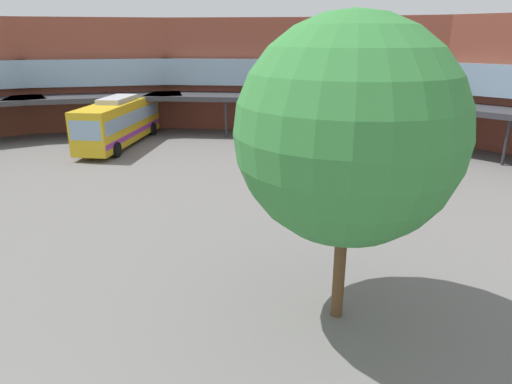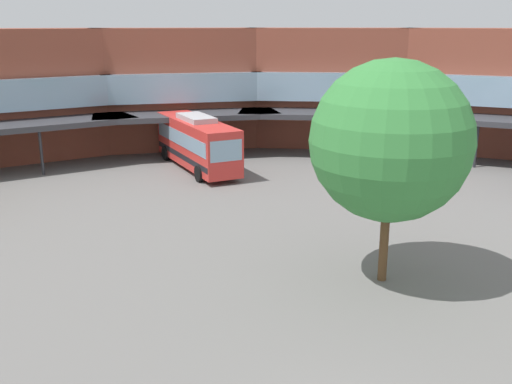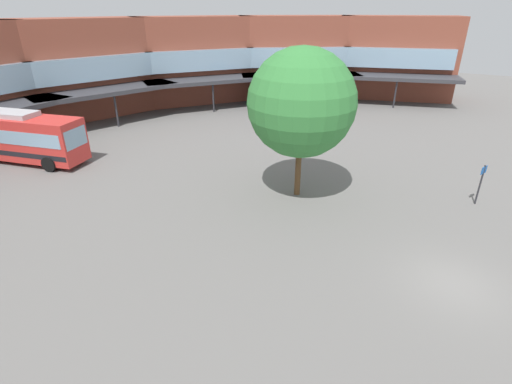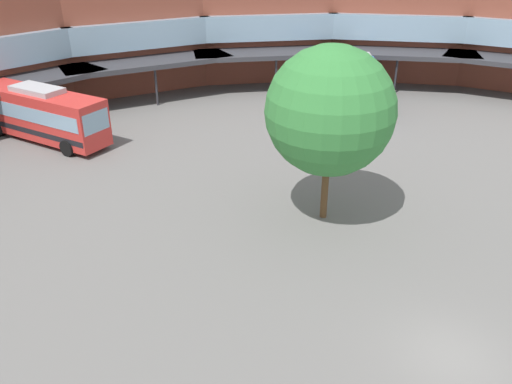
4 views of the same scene
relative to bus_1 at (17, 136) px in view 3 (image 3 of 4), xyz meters
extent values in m
plane|color=slate|center=(-0.19, -30.20, -1.94)|extent=(128.43, 128.43, 0.00)
cube|color=brown|center=(37.66, -19.97, 2.92)|extent=(9.47, 15.17, 9.71)
cube|color=#8CADC6|center=(37.08, -20.13, 3.24)|extent=(9.33, 13.87, 2.27)
cube|color=#38383D|center=(32.84, -21.28, 1.30)|extent=(7.54, 14.65, 0.40)
cylinder|color=#2D2D33|center=(31.29, -21.69, -0.32)|extent=(0.20, 0.20, 3.24)
cube|color=brown|center=(32.38, -8.36, 2.92)|extent=(12.83, 15.05, 9.71)
cube|color=#8CADC6|center=(31.88, -8.70, 3.24)|extent=(12.25, 14.01, 2.27)
cube|color=#38383D|center=(28.22, -11.15, 1.30)|extent=(11.17, 13.93, 0.40)
cylinder|color=#2D2D33|center=(26.89, -12.04, -0.32)|extent=(0.20, 0.20, 3.24)
cube|color=brown|center=(23.65, 0.94, 2.92)|extent=(14.84, 13.33, 9.71)
cube|color=#8CADC6|center=(23.28, 0.46, 3.24)|extent=(13.86, 12.67, 2.27)
cube|color=#38383D|center=(20.61, -3.03, 1.30)|extent=(13.62, 11.74, 0.40)
cylinder|color=#2D2D33|center=(19.63, -4.30, -0.32)|extent=(0.20, 0.20, 3.24)
cube|color=brown|center=(12.39, 6.94, 2.92)|extent=(15.27, 10.21, 9.71)
cube|color=#8CADC6|center=(12.20, 6.37, 3.24)|extent=(14.02, 9.98, 2.27)
cube|color=#38383D|center=(10.79, 2.21, 1.30)|extent=(14.63, 8.31, 0.40)
cylinder|color=#2D2D33|center=(10.27, 0.69, -0.32)|extent=(0.20, 0.20, 3.24)
cube|color=red|center=(0.00, 0.02, -0.03)|extent=(4.77, 10.83, 3.13)
cube|color=#8CADC6|center=(0.00, 0.02, 0.35)|extent=(4.68, 10.23, 1.00)
cube|color=black|center=(0.00, 0.02, -0.90)|extent=(4.75, 10.63, 0.38)
cube|color=#8CADC6|center=(1.16, -5.08, 0.35)|extent=(2.16, 0.60, 1.38)
cube|color=#B2B2B7|center=(0.00, 0.02, 1.72)|extent=(2.54, 4.09, 0.36)
cylinder|color=black|center=(2.01, -3.20, -1.39)|extent=(0.54, 1.14, 1.10)
cylinder|color=black|center=(-0.42, -3.76, -1.39)|extent=(0.54, 1.14, 1.10)
cube|color=#2D519E|center=(22.98, -10.81, -0.07)|extent=(9.79, 8.89, 3.04)
cube|color=#8CADC6|center=(22.98, -10.81, 0.30)|extent=(9.34, 8.52, 0.97)
cube|color=orange|center=(22.98, -10.81, -0.92)|extent=(9.65, 8.77, 0.37)
cube|color=#8CADC6|center=(18.96, -14.23, 0.30)|extent=(1.58, 1.82, 1.34)
cube|color=#B2B2B7|center=(22.98, -10.81, 1.63)|extent=(4.10, 3.87, 0.36)
cylinder|color=black|center=(21.06, -14.15, -1.39)|extent=(1.03, 0.94, 1.10)
cylinder|color=black|center=(19.38, -12.17, -1.39)|extent=(1.03, 0.94, 1.10)
cylinder|color=black|center=(26.58, -9.44, -1.39)|extent=(1.03, 0.94, 1.10)
cylinder|color=black|center=(24.89, -7.47, -1.39)|extent=(1.03, 0.94, 1.10)
cylinder|color=brown|center=(4.70, -20.82, 0.08)|extent=(0.36, 0.36, 4.04)
sphere|color=#38843D|center=(4.70, -20.82, 3.82)|extent=(6.27, 6.27, 6.27)
cylinder|color=#2D2D33|center=(8.62, -30.80, -0.69)|extent=(0.10, 0.10, 2.50)
cube|color=#1959B2|center=(8.62, -30.80, 0.25)|extent=(0.56, 0.28, 0.44)
camera|label=1|loc=(7.47, -32.91, 6.29)|focal=31.90mm
camera|label=2|loc=(-5.42, -41.23, 8.18)|focal=41.36mm
camera|label=3|loc=(-15.79, -29.03, 8.83)|focal=26.97mm
camera|label=4|loc=(-15.08, -34.69, 11.82)|focal=36.88mm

